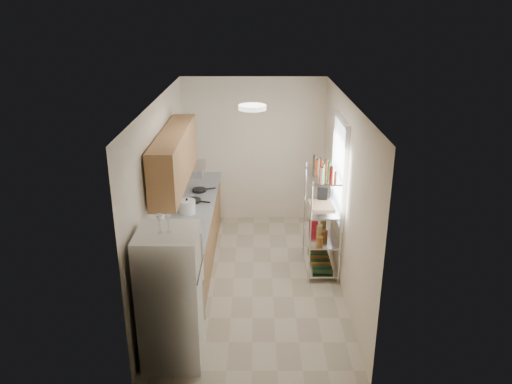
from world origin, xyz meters
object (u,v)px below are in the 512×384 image
at_px(cutting_board, 321,205).
at_px(espresso_machine, 322,191).
at_px(rice_cooker, 187,207).
at_px(frying_pan_large, 193,201).
at_px(refrigerator, 171,297).

bearing_deg(cutting_board, espresso_machine, 80.64).
distance_m(rice_cooker, frying_pan_large, 0.44).
distance_m(refrigerator, cutting_board, 2.76).
bearing_deg(frying_pan_large, rice_cooker, -76.35).
bearing_deg(cutting_board, rice_cooker, 179.61).
xyz_separation_m(rice_cooker, frying_pan_large, (0.03, 0.43, -0.08)).
distance_m(frying_pan_large, cutting_board, 1.97).
height_order(refrigerator, cutting_board, refrigerator).
distance_m(rice_cooker, espresso_machine, 2.01).
bearing_deg(refrigerator, frying_pan_large, 91.30).
bearing_deg(frying_pan_large, refrigerator, -71.16).
height_order(frying_pan_large, espresso_machine, espresso_machine).
xyz_separation_m(refrigerator, cutting_board, (1.86, 2.03, 0.24)).
bearing_deg(rice_cooker, cutting_board, -0.39).
bearing_deg(frying_pan_large, espresso_machine, 12.53).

